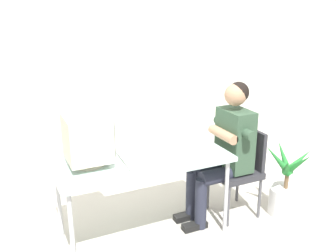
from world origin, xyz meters
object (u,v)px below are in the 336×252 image
Objects in this scene: desk at (142,163)px; keyboard at (131,158)px; office_chair at (240,166)px; potted_plant at (286,189)px; person_seated at (226,146)px; crt_monitor at (88,138)px; desk_mug at (141,162)px.

keyboard is at bearing -173.68° from desk.
potted_plant is at bearing -30.70° from office_chair.
potted_plant is (1.40, -0.28, -0.43)m from desk.
desk is at bearing 6.32° from keyboard.
potted_plant is (1.50, -0.27, -0.50)m from keyboard.
potted_plant is at bearing -10.18° from keyboard.
person_seated is 1.80× the size of potted_plant.
person_seated is (1.27, -0.09, -0.25)m from crt_monitor.
person_seated is at bearing -2.21° from keyboard.
potted_plant is (0.39, -0.23, -0.23)m from office_chair.
office_chair is at bearing -0.00° from person_seated.
potted_plant is (0.58, -0.23, -0.47)m from person_seated.
desk_mug reaches higher than keyboard.
desk is at bearing 177.29° from office_chair.
desk is at bearing -5.00° from crt_monitor.
person_seated is at bearing 9.63° from desk_mug.
desk_mug is at bearing -34.32° from crt_monitor.
keyboard is at bearing 93.41° from desk_mug.
desk is 0.25m from desk_mug.
person_seated is (0.82, -0.05, 0.03)m from desk.
potted_plant is (1.84, -0.32, -0.72)m from crt_monitor.
crt_monitor reaches higher than keyboard.
desk_mug is at bearing 176.98° from potted_plant.
keyboard is 0.93m from person_seated.
keyboard is 0.36× the size of person_seated.
desk_mug is at bearing -170.37° from person_seated.
office_chair is (1.11, -0.04, -0.27)m from keyboard.
crt_monitor is at bearing 170.15° from potted_plant.
desk is 14.60× the size of desk_mug.
person_seated is 0.93m from desk_mug.
person_seated reaches higher than desk_mug.
person_seated is at bearing 180.00° from office_chair.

